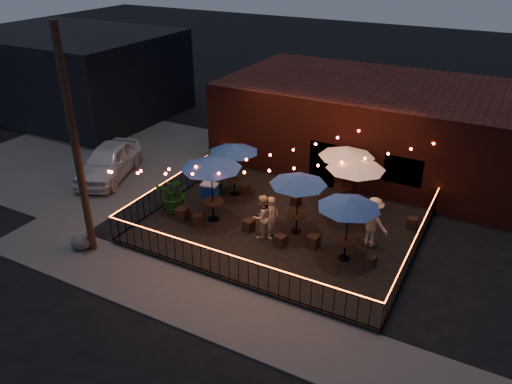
% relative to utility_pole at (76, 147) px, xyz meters
% --- Properties ---
extents(ground, '(110.00, 110.00, 0.00)m').
position_rel_utility_pole_xyz_m(ground, '(5.40, 2.60, -4.00)').
color(ground, black).
rests_on(ground, ground).
extents(patio, '(10.00, 8.00, 0.15)m').
position_rel_utility_pole_xyz_m(patio, '(5.40, 4.60, -3.92)').
color(patio, black).
rests_on(patio, ground).
extents(sidewalk, '(18.00, 2.50, 0.05)m').
position_rel_utility_pole_xyz_m(sidewalk, '(5.40, -0.65, -3.98)').
color(sidewalk, '#494644').
rests_on(sidewalk, ground).
extents(parking_lot, '(11.00, 12.00, 0.02)m').
position_rel_utility_pole_xyz_m(parking_lot, '(-6.60, 6.60, -3.99)').
color(parking_lot, '#494644').
rests_on(parking_lot, ground).
extents(brick_building, '(14.00, 8.00, 4.00)m').
position_rel_utility_pole_xyz_m(brick_building, '(6.40, 12.59, -2.00)').
color(brick_building, '#38140F').
rests_on(brick_building, ground).
extents(background_building, '(12.00, 9.00, 5.00)m').
position_rel_utility_pole_xyz_m(background_building, '(-12.60, 11.60, -1.50)').
color(background_building, black).
rests_on(background_building, ground).
extents(utility_pole, '(0.26, 0.26, 8.00)m').
position_rel_utility_pole_xyz_m(utility_pole, '(0.00, 0.00, 0.00)').
color(utility_pole, '#352016').
rests_on(utility_pole, ground).
extents(fence_front, '(10.00, 0.04, 1.04)m').
position_rel_utility_pole_xyz_m(fence_front, '(5.40, 0.60, -3.34)').
color(fence_front, black).
rests_on(fence_front, patio).
extents(fence_left, '(0.04, 8.00, 1.04)m').
position_rel_utility_pole_xyz_m(fence_left, '(0.40, 4.60, -3.34)').
color(fence_left, black).
rests_on(fence_left, patio).
extents(fence_right, '(0.04, 8.00, 1.04)m').
position_rel_utility_pole_xyz_m(fence_right, '(10.40, 4.60, -3.34)').
color(fence_right, black).
rests_on(fence_right, patio).
extents(festoon_lights, '(10.02, 8.72, 1.32)m').
position_rel_utility_pole_xyz_m(festoon_lights, '(4.39, 4.30, -1.48)').
color(festoon_lights, '#FF3424').
rests_on(festoon_lights, ground).
extents(cafe_table_0, '(2.66, 2.66, 2.61)m').
position_rel_utility_pole_xyz_m(cafe_table_0, '(2.80, 3.69, -1.47)').
color(cafe_table_0, black).
rests_on(cafe_table_0, patio).
extents(cafe_table_1, '(2.28, 2.28, 2.31)m').
position_rel_utility_pole_xyz_m(cafe_table_1, '(2.43, 5.99, -1.74)').
color(cafe_table_1, black).
rests_on(cafe_table_1, patio).
extents(cafe_table_2, '(2.73, 2.73, 2.35)m').
position_rel_utility_pole_xyz_m(cafe_table_2, '(6.07, 4.42, -1.71)').
color(cafe_table_2, black).
rests_on(cafe_table_2, patio).
extents(cafe_table_3, '(2.82, 2.82, 2.50)m').
position_rel_utility_pole_xyz_m(cafe_table_3, '(6.85, 7.40, -1.57)').
color(cafe_table_3, black).
rests_on(cafe_table_3, patio).
extents(cafe_table_4, '(2.18, 2.18, 2.36)m').
position_rel_utility_pole_xyz_m(cafe_table_4, '(8.27, 3.58, -1.69)').
color(cafe_table_4, black).
rests_on(cafe_table_4, patio).
extents(cafe_table_5, '(2.98, 2.98, 2.50)m').
position_rel_utility_pole_xyz_m(cafe_table_5, '(7.55, 6.41, -1.57)').
color(cafe_table_5, black).
rests_on(cafe_table_5, patio).
extents(bistro_chair_0, '(0.44, 0.44, 0.51)m').
position_rel_utility_pole_xyz_m(bistro_chair_0, '(1.72, 3.10, -3.60)').
color(bistro_chair_0, black).
rests_on(bistro_chair_0, patio).
extents(bistro_chair_1, '(0.52, 0.52, 0.47)m').
position_rel_utility_pole_xyz_m(bistro_chair_1, '(2.51, 3.08, -3.61)').
color(bistro_chair_1, black).
rests_on(bistro_chair_1, patio).
extents(bistro_chair_2, '(0.41, 0.41, 0.47)m').
position_rel_utility_pole_xyz_m(bistro_chair_2, '(1.26, 5.99, -3.62)').
color(bistro_chair_2, black).
rests_on(bistro_chair_2, patio).
extents(bistro_chair_3, '(0.44, 0.44, 0.40)m').
position_rel_utility_pole_xyz_m(bistro_chair_3, '(2.83, 6.32, -3.65)').
color(bistro_chair_3, black).
rests_on(bistro_chair_3, patio).
extents(bistro_chair_4, '(0.42, 0.42, 0.44)m').
position_rel_utility_pole_xyz_m(bistro_chair_4, '(4.43, 3.64, -3.63)').
color(bistro_chair_4, black).
rests_on(bistro_chair_4, patio).
extents(bistro_chair_5, '(0.42, 0.42, 0.44)m').
position_rel_utility_pole_xyz_m(bistro_chair_5, '(5.98, 3.23, -3.63)').
color(bistro_chair_5, black).
rests_on(bistro_chair_5, patio).
extents(bistro_chair_6, '(0.40, 0.40, 0.41)m').
position_rel_utility_pole_xyz_m(bistro_chair_6, '(5.19, 6.34, -3.64)').
color(bistro_chair_6, black).
rests_on(bistro_chair_6, patio).
extents(bistro_chair_7, '(0.36, 0.36, 0.41)m').
position_rel_utility_pole_xyz_m(bistro_chair_7, '(6.85, 6.69, -3.65)').
color(bistro_chair_7, black).
rests_on(bistro_chair_7, patio).
extents(bistro_chair_8, '(0.43, 0.43, 0.47)m').
position_rel_utility_pole_xyz_m(bistro_chair_8, '(7.04, 3.75, -3.62)').
color(bistro_chair_8, black).
rests_on(bistro_chair_8, patio).
extents(bistro_chair_9, '(0.37, 0.37, 0.40)m').
position_rel_utility_pole_xyz_m(bistro_chair_9, '(9.20, 3.57, -3.65)').
color(bistro_chair_9, black).
rests_on(bistro_chair_9, patio).
extents(bistro_chair_10, '(0.42, 0.42, 0.41)m').
position_rel_utility_pole_xyz_m(bistro_chair_10, '(7.87, 6.90, -3.65)').
color(bistro_chair_10, black).
rests_on(bistro_chair_10, patio).
extents(bistro_chair_11, '(0.39, 0.39, 0.44)m').
position_rel_utility_pole_xyz_m(bistro_chair_11, '(9.87, 6.76, -3.63)').
color(bistro_chair_11, black).
rests_on(bistro_chair_11, patio).
extents(patron_a, '(0.45, 0.64, 1.66)m').
position_rel_utility_pole_xyz_m(patron_a, '(5.43, 3.67, -3.02)').
color(patron_a, tan).
rests_on(patron_a, patio).
extents(patron_b, '(0.94, 1.03, 1.71)m').
position_rel_utility_pole_xyz_m(patron_b, '(5.08, 3.49, -2.99)').
color(patron_b, tan).
rests_on(patron_b, patio).
extents(patron_c, '(1.37, 1.03, 1.88)m').
position_rel_utility_pole_xyz_m(patron_c, '(8.80, 4.90, -2.91)').
color(patron_c, tan).
rests_on(patron_c, patio).
extents(potted_shrub_a, '(1.58, 1.43, 1.55)m').
position_rel_utility_pole_xyz_m(potted_shrub_a, '(1.09, 3.56, -3.08)').
color(potted_shrub_a, '#1B3D13').
rests_on(potted_shrub_a, patio).
extents(potted_shrub_b, '(0.89, 0.76, 1.43)m').
position_rel_utility_pole_xyz_m(potted_shrub_b, '(1.76, 5.64, -3.13)').
color(potted_shrub_b, '#0D400D').
rests_on(potted_shrub_b, patio).
extents(potted_shrub_c, '(1.06, 1.06, 1.43)m').
position_rel_utility_pole_xyz_m(potted_shrub_c, '(0.80, 6.89, -3.14)').
color(potted_shrub_c, '#133511').
rests_on(potted_shrub_c, patio).
extents(cooler, '(0.76, 0.61, 0.91)m').
position_rel_utility_pole_xyz_m(cooler, '(1.96, 4.77, -3.39)').
color(cooler, '#0D369F').
rests_on(cooler, patio).
extents(boulder, '(1.00, 0.91, 0.66)m').
position_rel_utility_pole_xyz_m(boulder, '(-0.39, -0.16, -3.67)').
color(boulder, '#494844').
rests_on(boulder, ground).
extents(car_white, '(3.24, 4.93, 1.56)m').
position_rel_utility_pole_xyz_m(car_white, '(-3.83, 5.00, -3.22)').
color(car_white, silver).
rests_on(car_white, ground).
extents(car_silver, '(1.87, 4.48, 1.44)m').
position_rel_utility_pole_xyz_m(car_silver, '(-8.14, 10.38, -3.28)').
color(car_silver, '#9E9EA6').
rests_on(car_silver, ground).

